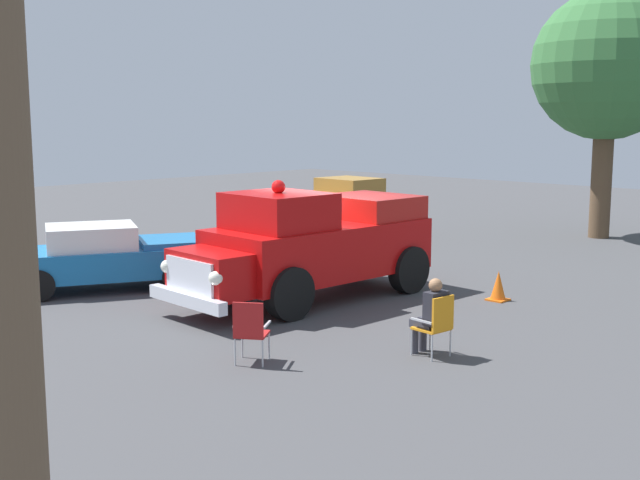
{
  "coord_description": "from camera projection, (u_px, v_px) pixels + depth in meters",
  "views": [
    {
      "loc": [
        12.69,
        12.24,
        3.83
      ],
      "look_at": [
        0.64,
        0.57,
        1.25
      ],
      "focal_mm": 44.9,
      "sensor_mm": 36.0,
      "label": 1
    }
  ],
  "objects": [
    {
      "name": "classic_hot_rod",
      "position": [
        108.0,
        256.0,
        17.94
      ],
      "size": [
        4.73,
        3.61,
        1.46
      ],
      "color": "black",
      "rests_on": "ground"
    },
    {
      "name": "lawn_chair_by_car",
      "position": [
        250.0,
        328.0,
        12.42
      ],
      "size": [
        0.68,
        0.68,
        1.02
      ],
      "color": "#B7BABF",
      "rests_on": "ground"
    },
    {
      "name": "utility_pole",
      "position": [
        0.0,
        193.0,
        3.19
      ],
      "size": [
        1.0,
        1.51,
        6.78
      ],
      "color": "brown",
      "rests_on": "ground"
    },
    {
      "name": "spectator_seated",
      "position": [
        431.0,
        314.0,
        12.88
      ],
      "size": [
        0.43,
        0.57,
        1.29
      ],
      "color": "#383842",
      "rests_on": "ground"
    },
    {
      "name": "oak_tree_right",
      "position": [
        607.0,
        66.0,
        24.91
      ],
      "size": [
        4.69,
        4.69,
        7.79
      ],
      "color": "brown",
      "rests_on": "ground"
    },
    {
      "name": "parked_pickup",
      "position": [
        330.0,
        208.0,
        25.19
      ],
      "size": [
        4.88,
        2.23,
        1.9
      ],
      "color": "black",
      "rests_on": "ground"
    },
    {
      "name": "vintage_fire_truck",
      "position": [
        312.0,
        244.0,
        16.82
      ],
      "size": [
        6.04,
        2.52,
        2.59
      ],
      "color": "black",
      "rests_on": "ground"
    },
    {
      "name": "traffic_cone",
      "position": [
        498.0,
        286.0,
        16.84
      ],
      "size": [
        0.4,
        0.4,
        0.64
      ],
      "color": "orange",
      "rests_on": "ground"
    },
    {
      "name": "ground_plane",
      "position": [
        322.0,
        289.0,
        18.01
      ],
      "size": [
        60.0,
        60.0,
        0.0
      ],
      "primitive_type": "plane",
      "color": "#424244"
    },
    {
      "name": "lawn_chair_near_truck",
      "position": [
        437.0,
        322.0,
        12.8
      ],
      "size": [
        0.56,
        0.55,
        1.02
      ],
      "color": "#B7BABF",
      "rests_on": "ground"
    }
  ]
}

